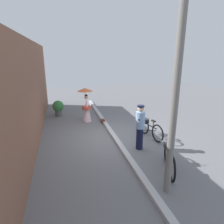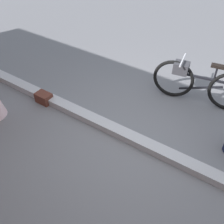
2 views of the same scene
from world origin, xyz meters
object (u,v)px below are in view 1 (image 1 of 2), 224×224
at_px(potted_plant_by_door, 58,107).
at_px(person_officer, 140,126).
at_px(person_with_parasol, 86,105).
at_px(bicycle_far_side, 169,157).
at_px(utility_pole, 175,103).
at_px(backpack_on_pavement, 103,121).
at_px(bicycle_near_officer, 150,128).

bearing_deg(potted_plant_by_door, person_officer, -150.10).
distance_m(person_with_parasol, potted_plant_by_door, 2.11).
height_order(bicycle_far_side, utility_pole, utility_pole).
bearing_deg(person_officer, potted_plant_by_door, 29.90).
xyz_separation_m(bicycle_far_side, potted_plant_by_door, (6.76, 3.34, 0.10)).
bearing_deg(bicycle_far_side, utility_pole, 147.81).
height_order(person_officer, potted_plant_by_door, person_officer).
relative_size(person_with_parasol, backpack_on_pavement, 6.16).
bearing_deg(person_officer, utility_pole, 174.76).
bearing_deg(potted_plant_by_door, person_with_parasol, -134.67).
bearing_deg(utility_pole, potted_plant_by_door, 19.85).
relative_size(bicycle_near_officer, utility_pole, 0.37).
height_order(person_officer, backpack_on_pavement, person_officer).
height_order(bicycle_near_officer, backpack_on_pavement, bicycle_near_officer).
relative_size(person_officer, potted_plant_by_door, 1.88).
bearing_deg(bicycle_near_officer, person_officer, 136.98).
height_order(bicycle_far_side, backpack_on_pavement, bicycle_far_side).
bearing_deg(bicycle_near_officer, potted_plant_by_door, 41.86).
xyz_separation_m(potted_plant_by_door, backpack_on_pavement, (-1.96, -2.27, -0.42)).
bearing_deg(backpack_on_pavement, person_with_parasol, 57.59).
xyz_separation_m(person_officer, utility_pole, (-2.46, 0.23, 1.48)).
bearing_deg(person_officer, bicycle_far_side, -167.42).
distance_m(bicycle_far_side, potted_plant_by_door, 7.54).
height_order(bicycle_far_side, person_with_parasol, person_with_parasol).
relative_size(potted_plant_by_door, utility_pole, 0.19).
distance_m(bicycle_near_officer, person_with_parasol, 3.74).
bearing_deg(person_with_parasol, potted_plant_by_door, 45.33).
bearing_deg(backpack_on_pavement, utility_pole, -174.96).
height_order(person_officer, utility_pole, utility_pole).
xyz_separation_m(person_with_parasol, backpack_on_pavement, (-0.50, -0.79, -0.82)).
xyz_separation_m(person_with_parasol, utility_pole, (-6.22, -1.30, 1.48)).
bearing_deg(utility_pole, person_with_parasol, 11.79).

